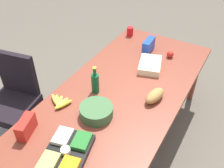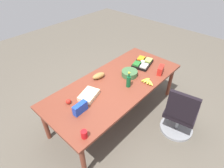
{
  "view_description": "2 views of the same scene",
  "coord_description": "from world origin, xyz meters",
  "px_view_note": "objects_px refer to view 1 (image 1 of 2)",
  "views": [
    {
      "loc": [
        -1.56,
        -0.84,
        2.3
      ],
      "look_at": [
        0.03,
        0.09,
        0.81
      ],
      "focal_mm": 40.83,
      "sensor_mm": 36.0,
      "label": 1
    },
    {
      "loc": [
        1.86,
        1.61,
        2.64
      ],
      "look_at": [
        0.13,
        0.02,
        0.8
      ],
      "focal_mm": 29.43,
      "sensor_mm": 36.0,
      "label": 2
    }
  ],
  "objects_px": {
    "veggie_tray": "(66,153)",
    "chip_bag_red": "(26,127)",
    "office_chair": "(15,108)",
    "red_solo_cup": "(130,31)",
    "banana_bunch": "(59,102)",
    "sheet_cake": "(150,65)",
    "conference_table": "(118,99)",
    "salad_bowl": "(96,111)",
    "apple_red": "(170,54)",
    "bread_loaf": "(155,96)",
    "chip_bag_blue": "(149,46)",
    "wine_bottle": "(95,83)"
  },
  "relations": [
    {
      "from": "red_solo_cup",
      "to": "salad_bowl",
      "type": "height_order",
      "value": "red_solo_cup"
    },
    {
      "from": "banana_bunch",
      "to": "red_solo_cup",
      "type": "bearing_deg",
      "value": 1.84
    },
    {
      "from": "chip_bag_blue",
      "to": "red_solo_cup",
      "type": "height_order",
      "value": "chip_bag_blue"
    },
    {
      "from": "red_solo_cup",
      "to": "sheet_cake",
      "type": "bearing_deg",
      "value": -136.21
    },
    {
      "from": "apple_red",
      "to": "bread_loaf",
      "type": "bearing_deg",
      "value": -170.32
    },
    {
      "from": "salad_bowl",
      "to": "banana_bunch",
      "type": "distance_m",
      "value": 0.36
    },
    {
      "from": "sheet_cake",
      "to": "bread_loaf",
      "type": "relative_size",
      "value": 1.33
    },
    {
      "from": "banana_bunch",
      "to": "bread_loaf",
      "type": "height_order",
      "value": "bread_loaf"
    },
    {
      "from": "chip_bag_blue",
      "to": "bread_loaf",
      "type": "relative_size",
      "value": 0.92
    },
    {
      "from": "red_solo_cup",
      "to": "bread_loaf",
      "type": "relative_size",
      "value": 0.46
    },
    {
      "from": "office_chair",
      "to": "red_solo_cup",
      "type": "relative_size",
      "value": 8.78
    },
    {
      "from": "bread_loaf",
      "to": "chip_bag_red",
      "type": "height_order",
      "value": "chip_bag_red"
    },
    {
      "from": "banana_bunch",
      "to": "sheet_cake",
      "type": "xyz_separation_m",
      "value": [
        0.92,
        -0.46,
        0.01
      ]
    },
    {
      "from": "salad_bowl",
      "to": "chip_bag_red",
      "type": "xyz_separation_m",
      "value": [
        -0.43,
        0.36,
        0.02
      ]
    },
    {
      "from": "conference_table",
      "to": "chip_bag_blue",
      "type": "relative_size",
      "value": 11.49
    },
    {
      "from": "conference_table",
      "to": "salad_bowl",
      "type": "height_order",
      "value": "salad_bowl"
    },
    {
      "from": "office_chair",
      "to": "bread_loaf",
      "type": "distance_m",
      "value": 1.51
    },
    {
      "from": "chip_bag_blue",
      "to": "bread_loaf",
      "type": "xyz_separation_m",
      "value": [
        -0.74,
        -0.39,
        -0.02
      ]
    },
    {
      "from": "red_solo_cup",
      "to": "apple_red",
      "type": "distance_m",
      "value": 0.66
    },
    {
      "from": "office_chair",
      "to": "veggie_tray",
      "type": "relative_size",
      "value": 2.01
    },
    {
      "from": "conference_table",
      "to": "banana_bunch",
      "type": "distance_m",
      "value": 0.55
    },
    {
      "from": "chip_bag_blue",
      "to": "apple_red",
      "type": "height_order",
      "value": "chip_bag_blue"
    },
    {
      "from": "banana_bunch",
      "to": "chip_bag_blue",
      "type": "bearing_deg",
      "value": -14.49
    },
    {
      "from": "chip_bag_blue",
      "to": "chip_bag_red",
      "type": "relative_size",
      "value": 1.1
    },
    {
      "from": "office_chair",
      "to": "wine_bottle",
      "type": "xyz_separation_m",
      "value": [
        0.32,
        -0.84,
        0.47
      ]
    },
    {
      "from": "apple_red",
      "to": "chip_bag_blue",
      "type": "bearing_deg",
      "value": 92.06
    },
    {
      "from": "apple_red",
      "to": "bread_loaf",
      "type": "height_order",
      "value": "bread_loaf"
    },
    {
      "from": "veggie_tray",
      "to": "chip_bag_red",
      "type": "relative_size",
      "value": 2.4
    },
    {
      "from": "sheet_cake",
      "to": "chip_bag_red",
      "type": "bearing_deg",
      "value": 160.1
    },
    {
      "from": "banana_bunch",
      "to": "chip_bag_red",
      "type": "distance_m",
      "value": 0.38
    },
    {
      "from": "apple_red",
      "to": "chip_bag_red",
      "type": "distance_m",
      "value": 1.71
    },
    {
      "from": "bread_loaf",
      "to": "sheet_cake",
      "type": "bearing_deg",
      "value": 28.35
    },
    {
      "from": "banana_bunch",
      "to": "wine_bottle",
      "type": "relative_size",
      "value": 0.84
    },
    {
      "from": "chip_bag_blue",
      "to": "sheet_cake",
      "type": "relative_size",
      "value": 0.69
    },
    {
      "from": "conference_table",
      "to": "banana_bunch",
      "type": "height_order",
      "value": "banana_bunch"
    },
    {
      "from": "wine_bottle",
      "to": "banana_bunch",
      "type": "bearing_deg",
      "value": 149.76
    },
    {
      "from": "chip_bag_red",
      "to": "office_chair",
      "type": "bearing_deg",
      "value": 60.53
    },
    {
      "from": "banana_bunch",
      "to": "sheet_cake",
      "type": "distance_m",
      "value": 1.03
    },
    {
      "from": "office_chair",
      "to": "apple_red",
      "type": "bearing_deg",
      "value": -45.12
    },
    {
      "from": "chip_bag_blue",
      "to": "banana_bunch",
      "type": "xyz_separation_m",
      "value": [
        -1.21,
        0.31,
        -0.05
      ]
    },
    {
      "from": "salad_bowl",
      "to": "conference_table",
      "type": "bearing_deg",
      "value": -5.42
    },
    {
      "from": "office_chair",
      "to": "sheet_cake",
      "type": "bearing_deg",
      "value": -50.38
    },
    {
      "from": "conference_table",
      "to": "office_chair",
      "type": "relative_size",
      "value": 2.62
    },
    {
      "from": "salad_bowl",
      "to": "banana_bunch",
      "type": "relative_size",
      "value": 1.2
    },
    {
      "from": "sheet_cake",
      "to": "red_solo_cup",
      "type": "bearing_deg",
      "value": 43.79
    },
    {
      "from": "chip_bag_blue",
      "to": "sheet_cake",
      "type": "bearing_deg",
      "value": -152.86
    },
    {
      "from": "apple_red",
      "to": "chip_bag_red",
      "type": "relative_size",
      "value": 0.38
    },
    {
      "from": "conference_table",
      "to": "wine_bottle",
      "type": "height_order",
      "value": "wine_bottle"
    },
    {
      "from": "chip_bag_blue",
      "to": "wine_bottle",
      "type": "distance_m",
      "value": 0.92
    },
    {
      "from": "chip_bag_red",
      "to": "apple_red",
      "type": "bearing_deg",
      "value": -20.0
    }
  ]
}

